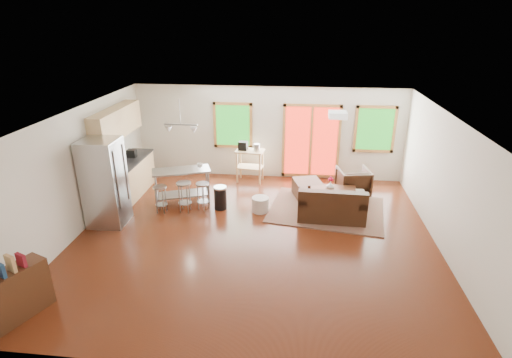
# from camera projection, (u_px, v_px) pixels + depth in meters

# --- Properties ---
(floor) EXTENTS (7.50, 7.00, 0.02)m
(floor) POSITION_uv_depth(u_px,v_px,m) (254.00, 237.00, 8.49)
(floor) COLOR #3A1509
(floor) RESTS_ON ground
(ceiling) EXTENTS (7.50, 7.00, 0.02)m
(ceiling) POSITION_uv_depth(u_px,v_px,m) (254.00, 116.00, 7.50)
(ceiling) COLOR silver
(ceiling) RESTS_ON ground
(back_wall) EXTENTS (7.50, 0.02, 2.60)m
(back_wall) POSITION_uv_depth(u_px,v_px,m) (268.00, 133.00, 11.22)
(back_wall) COLOR beige
(back_wall) RESTS_ON ground
(left_wall) EXTENTS (0.02, 7.00, 2.60)m
(left_wall) POSITION_uv_depth(u_px,v_px,m) (77.00, 173.00, 8.37)
(left_wall) COLOR beige
(left_wall) RESTS_ON ground
(right_wall) EXTENTS (0.02, 7.00, 2.60)m
(right_wall) POSITION_uv_depth(u_px,v_px,m) (450.00, 188.00, 7.61)
(right_wall) COLOR beige
(right_wall) RESTS_ON ground
(front_wall) EXTENTS (7.50, 0.02, 2.60)m
(front_wall) POSITION_uv_depth(u_px,v_px,m) (221.00, 291.00, 4.76)
(front_wall) COLOR beige
(front_wall) RESTS_ON ground
(window_left) EXTENTS (1.10, 0.05, 1.30)m
(window_left) POSITION_uv_depth(u_px,v_px,m) (233.00, 125.00, 11.20)
(window_left) COLOR #145614
(window_left) RESTS_ON back_wall
(french_doors) EXTENTS (1.60, 0.05, 2.10)m
(french_doors) POSITION_uv_depth(u_px,v_px,m) (311.00, 142.00, 11.13)
(french_doors) COLOR #B11C0F
(french_doors) RESTS_ON back_wall
(window_right) EXTENTS (1.10, 0.05, 1.30)m
(window_right) POSITION_uv_depth(u_px,v_px,m) (375.00, 129.00, 10.81)
(window_right) COLOR #145614
(window_right) RESTS_ON back_wall
(rug) EXTENTS (2.94, 2.43, 0.03)m
(rug) POSITION_uv_depth(u_px,v_px,m) (326.00, 210.00, 9.63)
(rug) COLOR #54623F
(rug) RESTS_ON floor
(loveseat) EXTENTS (1.53, 0.90, 0.81)m
(loveseat) POSITION_uv_depth(u_px,v_px,m) (331.00, 206.00, 9.12)
(loveseat) COLOR black
(loveseat) RESTS_ON floor
(coffee_table) EXTENTS (1.10, 0.66, 0.44)m
(coffee_table) POSITION_uv_depth(u_px,v_px,m) (333.00, 192.00, 9.71)
(coffee_table) COLOR #3A2011
(coffee_table) RESTS_ON floor
(armchair) EXTENTS (0.90, 0.86, 0.79)m
(armchair) POSITION_uv_depth(u_px,v_px,m) (353.00, 180.00, 10.33)
(armchair) COLOR black
(armchair) RESTS_ON floor
(ottoman) EXTENTS (0.82, 0.82, 0.44)m
(ottoman) POSITION_uv_depth(u_px,v_px,m) (307.00, 189.00, 10.29)
(ottoman) COLOR black
(ottoman) RESTS_ON floor
(pouf) EXTENTS (0.48, 0.48, 0.36)m
(pouf) POSITION_uv_depth(u_px,v_px,m) (260.00, 204.00, 9.52)
(pouf) COLOR beige
(pouf) RESTS_ON floor
(vase) EXTENTS (0.20, 0.21, 0.32)m
(vase) POSITION_uv_depth(u_px,v_px,m) (330.00, 185.00, 9.76)
(vase) COLOR silver
(vase) RESTS_ON coffee_table
(book) EXTENTS (0.24, 0.09, 0.32)m
(book) POSITION_uv_depth(u_px,v_px,m) (348.00, 188.00, 9.49)
(book) COLOR maroon
(book) RESTS_ON coffee_table
(cabinets) EXTENTS (0.64, 2.24, 2.30)m
(cabinets) POSITION_uv_depth(u_px,v_px,m) (125.00, 162.00, 10.05)
(cabinets) COLOR tan
(cabinets) RESTS_ON floor
(refrigerator) EXTENTS (0.82, 0.78, 1.95)m
(refrigerator) POSITION_uv_depth(u_px,v_px,m) (105.00, 183.00, 8.70)
(refrigerator) COLOR #B7BABC
(refrigerator) RESTS_ON floor
(island) EXTENTS (1.49, 1.00, 0.88)m
(island) POSITION_uv_depth(u_px,v_px,m) (182.00, 180.00, 9.81)
(island) COLOR #B7BABC
(island) RESTS_ON floor
(cup) EXTENTS (0.16, 0.15, 0.13)m
(cup) POSITION_uv_depth(u_px,v_px,m) (200.00, 165.00, 9.63)
(cup) COLOR silver
(cup) RESTS_ON island
(bar_stool_a) EXTENTS (0.33, 0.33, 0.67)m
(bar_stool_a) POSITION_uv_depth(u_px,v_px,m) (160.00, 193.00, 9.35)
(bar_stool_a) COLOR #B7BABC
(bar_stool_a) RESTS_ON floor
(bar_stool_b) EXTENTS (0.36, 0.36, 0.75)m
(bar_stool_b) POSITION_uv_depth(u_px,v_px,m) (184.00, 190.00, 9.37)
(bar_stool_b) COLOR #B7BABC
(bar_stool_b) RESTS_ON floor
(bar_stool_c) EXTENTS (0.42, 0.42, 0.68)m
(bar_stool_c) POSITION_uv_depth(u_px,v_px,m) (203.00, 190.00, 9.51)
(bar_stool_c) COLOR #B7BABC
(bar_stool_c) RESTS_ON floor
(trash_can) EXTENTS (0.32, 0.32, 0.57)m
(trash_can) POSITION_uv_depth(u_px,v_px,m) (220.00, 198.00, 9.61)
(trash_can) COLOR black
(trash_can) RESTS_ON floor
(kitchen_cart) EXTENTS (0.81, 0.57, 1.16)m
(kitchen_cart) POSITION_uv_depth(u_px,v_px,m) (249.00, 155.00, 11.04)
(kitchen_cart) COLOR tan
(kitchen_cart) RESTS_ON floor
(bookshelf) EXTENTS (0.69, 1.01, 1.10)m
(bookshelf) POSITION_uv_depth(u_px,v_px,m) (16.00, 292.00, 6.09)
(bookshelf) COLOR #3A2011
(bookshelf) RESTS_ON floor
(ceiling_flush) EXTENTS (0.35, 0.35, 0.12)m
(ceiling_flush) POSITION_uv_depth(u_px,v_px,m) (338.00, 115.00, 7.92)
(ceiling_flush) COLOR white
(ceiling_flush) RESTS_ON ceiling
(pendant_light) EXTENTS (0.80, 0.18, 0.79)m
(pendant_light) POSITION_uv_depth(u_px,v_px,m) (181.00, 129.00, 9.34)
(pendant_light) COLOR gray
(pendant_light) RESTS_ON ceiling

